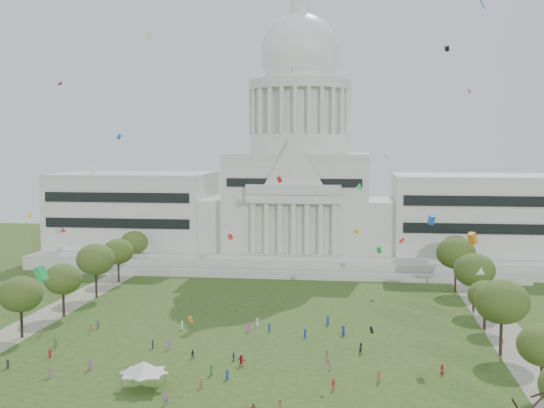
{
  "coord_description": "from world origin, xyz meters",
  "views": [
    {
      "loc": [
        19.19,
        -103.96,
        36.96
      ],
      "look_at": [
        0.0,
        45.0,
        24.0
      ],
      "focal_mm": 45.0,
      "sensor_mm": 36.0,
      "label": 1
    }
  ],
  "objects": [
    {
      "name": "row_tree_l_2",
      "position": [
        -45.04,
        17.3,
        8.51
      ],
      "size": [
        8.42,
        8.42,
        11.97
      ],
      "color": "black",
      "rests_on": "ground"
    },
    {
      "name": "big_bare_tree",
      "position": [
        38.0,
        -28.0,
        8.67
      ],
      "size": [
        6.0,
        5.0,
        12.8
      ],
      "color": "black",
      "rests_on": "ground"
    },
    {
      "name": "person_10",
      "position": [
        13.88,
        12.12,
        0.7
      ],
      "size": [
        0.51,
        0.85,
        1.4
      ],
      "primitive_type": "imported",
      "rotation": [
        0.0,
        0.0,
        1.49
      ],
      "color": "#994C8C",
      "rests_on": "ground"
    },
    {
      "name": "path_left",
      "position": [
        -48.0,
        30.0,
        0.02
      ],
      "size": [
        8.0,
        160.0,
        0.04
      ],
      "primitive_type": "cube",
      "color": "gray",
      "rests_on": "ground"
    },
    {
      "name": "person_5",
      "position": [
        -0.17,
        5.85,
        0.99
      ],
      "size": [
        1.98,
        1.37,
        1.99
      ],
      "primitive_type": "imported",
      "rotation": [
        0.0,
        0.0,
        2.75
      ],
      "color": "#B21E1E",
      "rests_on": "ground"
    },
    {
      "name": "kite_swarm",
      "position": [
        2.72,
        10.08,
        28.07
      ],
      "size": [
        85.91,
        101.94,
        65.6
      ],
      "color": "#E54C8C",
      "rests_on": "ground"
    },
    {
      "name": "person_4",
      "position": [
        -1.95,
        8.42,
        0.79
      ],
      "size": [
        0.63,
        0.98,
        1.57
      ],
      "primitive_type": "imported",
      "rotation": [
        0.0,
        0.0,
        4.57
      ],
      "color": "navy",
      "rests_on": "ground"
    },
    {
      "name": "person_6",
      "position": [
        8.49,
        -12.51,
        0.94
      ],
      "size": [
        0.93,
        1.08,
        1.87
      ],
      "primitive_type": "imported",
      "rotation": [
        0.0,
        0.0,
        2.01
      ],
      "color": "olive",
      "rests_on": "ground"
    },
    {
      "name": "person_9",
      "position": [
        15.61,
        -2.98,
        0.83
      ],
      "size": [
        1.19,
        1.06,
        1.66
      ],
      "primitive_type": "imported",
      "rotation": [
        0.0,
        0.0,
        0.6
      ],
      "color": "#B21E1E",
      "rests_on": "ground"
    },
    {
      "name": "person_0",
      "position": [
        32.82,
        6.32,
        0.79
      ],
      "size": [
        0.92,
        0.84,
        1.58
      ],
      "primitive_type": "imported",
      "rotation": [
        0.0,
        0.0,
        5.72
      ],
      "color": "#B21E1E",
      "rests_on": "ground"
    },
    {
      "name": "row_tree_l_3",
      "position": [
        -44.09,
        33.92,
        8.21
      ],
      "size": [
        8.12,
        8.12,
        11.55
      ],
      "color": "black",
      "rests_on": "ground"
    },
    {
      "name": "person_2",
      "position": [
        19.83,
        15.37,
        0.99
      ],
      "size": [
        1.11,
        1.1,
        1.99
      ],
      "primitive_type": "imported",
      "rotation": [
        0.0,
        0.0,
        0.77
      ],
      "color": "#26262B",
      "rests_on": "ground"
    },
    {
      "name": "row_tree_r_6",
      "position": [
        45.96,
        88.13,
        8.51
      ],
      "size": [
        8.42,
        8.42,
        11.97
      ],
      "color": "black",
      "rests_on": "ground"
    },
    {
      "name": "ground",
      "position": [
        0.0,
        0.0,
        0.0
      ],
      "size": [
        400.0,
        400.0,
        0.0
      ],
      "primitive_type": "plane",
      "color": "#2D4616",
      "rests_on": "ground"
    },
    {
      "name": "row_tree_l_5",
      "position": [
        -45.22,
        71.01,
        8.42
      ],
      "size": [
        8.33,
        8.33,
        11.85
      ],
      "color": "black",
      "rests_on": "ground"
    },
    {
      "name": "person_8",
      "position": [
        -9.31,
        9.01,
        0.76
      ],
      "size": [
        0.8,
        0.56,
        1.53
      ],
      "primitive_type": "imported",
      "rotation": [
        0.0,
        0.0,
        3.01
      ],
      "color": "#26262B",
      "rests_on": "ground"
    },
    {
      "name": "event_tent",
      "position": [
        -13.1,
        -6.22,
        3.36
      ],
      "size": [
        8.63,
        8.63,
        4.34
      ],
      "color": "#4C4C4C",
      "rests_on": "ground"
    },
    {
      "name": "path_right",
      "position": [
        48.0,
        30.0,
        0.02
      ],
      "size": [
        8.0,
        160.0,
        0.04
      ],
      "primitive_type": "cube",
      "color": "gray",
      "rests_on": "ground"
    },
    {
      "name": "row_tree_l_4",
      "position": [
        -44.08,
        52.42,
        9.39
      ],
      "size": [
        9.29,
        9.29,
        13.21
      ],
      "color": "black",
      "rests_on": "ground"
    },
    {
      "name": "capitol",
      "position": [
        0.0,
        113.59,
        22.3
      ],
      "size": [
        160.0,
        64.5,
        91.3
      ],
      "color": "beige",
      "rests_on": "ground"
    },
    {
      "name": "row_tree_r_2",
      "position": [
        44.17,
        17.44,
        9.66
      ],
      "size": [
        9.55,
        9.55,
        13.58
      ],
      "color": "black",
      "rests_on": "ground"
    },
    {
      "name": "row_tree_r_5",
      "position": [
        43.49,
        70.19,
        9.93
      ],
      "size": [
        9.82,
        9.82,
        13.96
      ],
      "color": "black",
      "rests_on": "ground"
    },
    {
      "name": "person_7",
      "position": [
        -8.0,
        -12.07,
        0.9
      ],
      "size": [
        0.81,
        0.77,
        1.8
      ],
      "primitive_type": "imported",
      "rotation": [
        0.0,
        0.0,
        3.75
      ],
      "color": "#994C8C",
      "rests_on": "ground"
    },
    {
      "name": "row_tree_r_1",
      "position": [
        46.22,
        -1.75,
        7.66
      ],
      "size": [
        7.58,
        7.58,
        10.78
      ],
      "color": "black",
      "rests_on": "ground"
    },
    {
      "name": "row_tree_r_4",
      "position": [
        44.76,
        50.04,
        9.29
      ],
      "size": [
        9.19,
        9.19,
        13.06
      ],
      "color": "black",
      "rests_on": "ground"
    },
    {
      "name": "distant_crowd",
      "position": [
        -12.28,
        15.18,
        0.88
      ],
      "size": [
        65.07,
        39.09,
        1.95
      ],
      "color": "#26262B",
      "rests_on": "ground"
    },
    {
      "name": "row_tree_l_6",
      "position": [
        -46.87,
        89.14,
        8.27
      ],
      "size": [
        8.19,
        8.19,
        11.64
      ],
      "color": "black",
      "rests_on": "ground"
    },
    {
      "name": "person_3",
      "position": [
        14.64,
        5.86,
        0.74
      ],
      "size": [
        0.76,
        1.06,
        1.48
      ],
      "primitive_type": "imported",
      "rotation": [
        0.0,
        0.0,
        5.02
      ],
      "color": "#994C8C",
      "rests_on": "ground"
    },
    {
      "name": "row_tree_r_3",
      "position": [
        44.4,
        34.48,
        7.08
      ],
      "size": [
        7.01,
        7.01,
        9.98
      ],
      "color": "black",
      "rests_on": "ground"
    }
  ]
}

